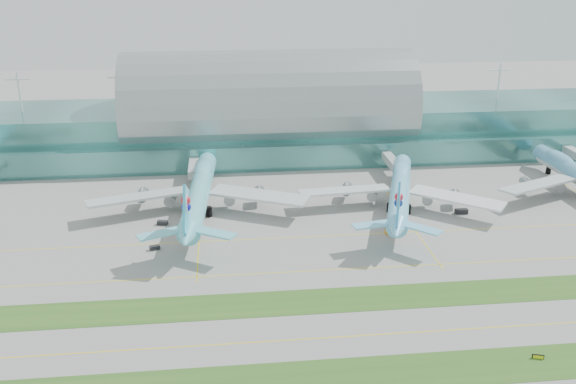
{
  "coord_description": "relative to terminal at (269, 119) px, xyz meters",
  "views": [
    {
      "loc": [
        -20.8,
        -134.36,
        80.35
      ],
      "look_at": [
        0.0,
        55.0,
        9.0
      ],
      "focal_mm": 40.0,
      "sensor_mm": 36.0,
      "label": 1
    }
  ],
  "objects": [
    {
      "name": "ground",
      "position": [
        -0.01,
        -128.79,
        -14.23
      ],
      "size": [
        700.0,
        700.0,
        0.0
      ],
      "primitive_type": "plane",
      "color": "gray",
      "rests_on": "ground"
    },
    {
      "name": "terminal",
      "position": [
        0.0,
        0.0,
        0.0
      ],
      "size": [
        340.0,
        69.1,
        36.0
      ],
      "color": "#3D7A75",
      "rests_on": "ground"
    },
    {
      "name": "grass_strip_near",
      "position": [
        -0.01,
        -156.79,
        -14.19
      ],
      "size": [
        420.0,
        12.0,
        0.08
      ],
      "primitive_type": "cube",
      "color": "#2D591E",
      "rests_on": "ground"
    },
    {
      "name": "grass_strip_far",
      "position": [
        -0.01,
        -126.79,
        -14.19
      ],
      "size": [
        420.0,
        12.0,
        0.08
      ],
      "primitive_type": "cube",
      "color": "#2D591E",
      "rests_on": "ground"
    },
    {
      "name": "taxiline_b",
      "position": [
        -0.01,
        -142.79,
        -14.22
      ],
      "size": [
        420.0,
        0.35,
        0.01
      ],
      "primitive_type": "cube",
      "color": "yellow",
      "rests_on": "ground"
    },
    {
      "name": "taxiline_c",
      "position": [
        -0.01,
        -110.79,
        -14.22
      ],
      "size": [
        420.0,
        0.35,
        0.01
      ],
      "primitive_type": "cube",
      "color": "yellow",
      "rests_on": "ground"
    },
    {
      "name": "taxiline_d",
      "position": [
        -0.01,
        -88.79,
        -14.22
      ],
      "size": [
        420.0,
        0.35,
        0.01
      ],
      "primitive_type": "cube",
      "color": "yellow",
      "rests_on": "ground"
    },
    {
      "name": "airliner_b",
      "position": [
        -28.24,
        -64.47,
        -7.23
      ],
      "size": [
        72.46,
        82.45,
        22.68
      ],
      "rotation": [
        0.0,
        0.0,
        -0.07
      ],
      "color": "#63CADB",
      "rests_on": "ground"
    },
    {
      "name": "airliner_c",
      "position": [
        38.0,
        -68.96,
        -7.72
      ],
      "size": [
        64.5,
        74.8,
        21.09
      ],
      "rotation": [
        0.0,
        0.0,
        -0.3
      ],
      "color": "#70CDF7",
      "rests_on": "ground"
    },
    {
      "name": "gse_c",
      "position": [
        -40.75,
        -92.8,
        -13.6
      ],
      "size": [
        3.2,
        2.33,
        1.25
      ],
      "primitive_type": "cube",
      "rotation": [
        0.0,
        0.0,
        0.33
      ],
      "color": "black",
      "rests_on": "ground"
    },
    {
      "name": "gse_d",
      "position": [
        -39.85,
        -74.7,
        -13.6
      ],
      "size": [
        3.53,
        2.42,
        1.25
      ],
      "primitive_type": "cube",
      "rotation": [
        0.0,
        0.0,
        -0.23
      ],
      "color": "black",
      "rests_on": "ground"
    },
    {
      "name": "gse_e",
      "position": [
        29.64,
        -89.32,
        -13.51
      ],
      "size": [
        3.14,
        1.96,
        1.43
      ],
      "primitive_type": "cube",
      "rotation": [
        0.0,
        0.0,
        0.02
      ],
      "color": "orange",
      "rests_on": "ground"
    },
    {
      "name": "gse_f",
      "position": [
        56.88,
        -76.24,
        -13.43
      ],
      "size": [
        4.15,
        1.91,
        1.6
      ],
      "primitive_type": "cube",
      "rotation": [
        0.0,
        0.0,
        -0.02
      ],
      "color": "black",
      "rests_on": "ground"
    },
    {
      "name": "taxiway_sign_east",
      "position": [
        44.04,
        -155.45,
        -13.71
      ],
      "size": [
        2.43,
        0.98,
        1.05
      ],
      "rotation": [
        0.0,
        0.0,
        -0.3
      ],
      "color": "black",
      "rests_on": "ground"
    }
  ]
}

